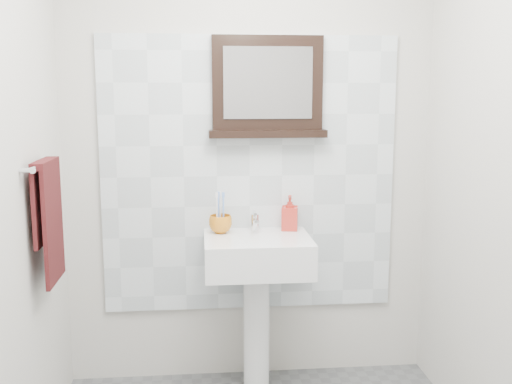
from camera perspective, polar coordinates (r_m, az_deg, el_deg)
back_wall at (r=3.27m, az=-0.65°, el=3.33°), size 2.00×0.01×2.50m
front_wall at (r=1.13m, az=8.91°, el=-8.90°), size 2.00×0.01×2.50m
splashback at (r=3.27m, az=-0.63°, el=1.57°), size 1.60×0.02×1.50m
pedestal_sink at (r=3.16m, az=0.12°, el=-7.50°), size 0.55×0.44×0.96m
toothbrush_cup at (r=3.19m, az=-3.41°, el=-3.07°), size 0.15×0.15×0.10m
toothbrushes at (r=3.18m, az=-3.47°, el=-1.74°), size 0.05×0.04×0.21m
soap_dispenser at (r=3.25m, az=3.24°, el=-1.98°), size 0.10×0.10×0.19m
framed_mirror at (r=3.22m, az=1.10°, el=9.74°), size 0.63×0.11×0.53m
towel_bar at (r=2.77m, az=-19.54°, el=2.49°), size 0.07×0.40×0.03m
hand_towel at (r=2.81m, az=-19.16°, el=-1.77°), size 0.06×0.30×0.55m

